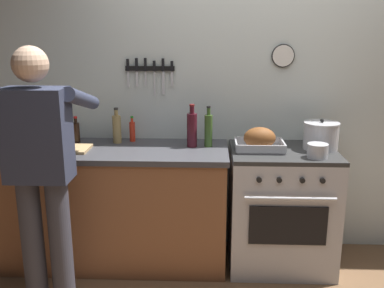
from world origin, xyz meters
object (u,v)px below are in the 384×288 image
object	(u,v)px
person_cook	(41,164)
cutting_board	(64,149)
bottle_olive_oil	(208,130)
bottle_vinegar	(117,128)
stove	(281,208)
bottle_soy_sauce	(76,133)
saucepan	(318,151)
bottle_hot_sauce	(132,131)
stock_pot	(321,136)
bottle_wine_red	(192,129)
roasting_pan	(260,140)

from	to	relation	value
person_cook	cutting_board	bearing A→B (deg)	-0.94
bottle_olive_oil	bottle_vinegar	bearing A→B (deg)	173.15
stove	person_cook	size ratio (longest dim) A/B	0.54
stove	bottle_soy_sauce	size ratio (longest dim) A/B	4.17
saucepan	bottle_hot_sauce	distance (m)	1.40
stock_pot	bottle_soy_sauce	size ratio (longest dim) A/B	1.18
stock_pot	cutting_board	size ratio (longest dim) A/B	0.71
stove	stock_pot	size ratio (longest dim) A/B	3.52
bottle_vinegar	bottle_soy_sauce	size ratio (longest dim) A/B	1.26
bottle_soy_sauce	stove	bearing A→B (deg)	-3.93
bottle_soy_sauce	bottle_olive_oil	size ratio (longest dim) A/B	0.70
cutting_board	saucepan	bearing A→B (deg)	-3.82
bottle_olive_oil	bottle_wine_red	xyz separation A→B (m)	(-0.12, -0.01, 0.01)
bottle_vinegar	bottle_soy_sauce	bearing A→B (deg)	-169.45
saucepan	bottle_hot_sauce	xyz separation A→B (m)	(-1.34, 0.40, 0.03)
stock_pot	bottle_vinegar	xyz separation A→B (m)	(-1.52, 0.12, 0.01)
stove	bottle_olive_oil	world-z (taller)	bottle_olive_oil
stock_pot	cutting_board	world-z (taller)	stock_pot
stove	person_cook	bearing A→B (deg)	-159.70
cutting_board	bottle_hot_sauce	distance (m)	0.54
person_cook	roasting_pan	xyz separation A→B (m)	(1.39, 0.57, 0.02)
person_cook	roasting_pan	size ratio (longest dim) A/B	4.72
bottle_soy_sauce	bottle_wine_red	distance (m)	0.88
bottle_olive_oil	stove	bearing A→B (deg)	-8.06
saucepan	bottle_wine_red	bearing A→B (deg)	163.50
roasting_pan	bottle_hot_sauce	bearing A→B (deg)	167.14
stove	roasting_pan	xyz separation A→B (m)	(-0.18, -0.01, 0.52)
bottle_hot_sauce	cutting_board	bearing A→B (deg)	-147.82
stock_pot	bottle_olive_oil	bearing A→B (deg)	177.54
bottle_soy_sauce	bottle_wine_red	size ratio (longest dim) A/B	0.67
roasting_pan	stock_pot	distance (m)	0.45
bottle_vinegar	bottle_wine_red	size ratio (longest dim) A/B	0.85
cutting_board	bottle_hot_sauce	xyz separation A→B (m)	(0.45, 0.28, 0.07)
bottle_olive_oil	person_cook	bearing A→B (deg)	-147.11
saucepan	person_cook	bearing A→B (deg)	-167.45
stock_pot	bottle_olive_oil	xyz separation A→B (m)	(-0.82, 0.04, 0.03)
roasting_pan	person_cook	bearing A→B (deg)	-157.52
roasting_pan	bottle_olive_oil	distance (m)	0.38
person_cook	saucepan	bearing A→B (deg)	-81.48
cutting_board	bottle_olive_oil	world-z (taller)	bottle_olive_oil
saucepan	bottle_wine_red	distance (m)	0.91
bottle_vinegar	roasting_pan	bearing A→B (deg)	-8.89
stove	bottle_hot_sauce	world-z (taller)	bottle_hot_sauce
bottle_hot_sauce	bottle_soy_sauce	bearing A→B (deg)	-165.23
saucepan	bottle_vinegar	xyz separation A→B (m)	(-1.45, 0.35, 0.07)
roasting_pan	bottle_wine_red	bearing A→B (deg)	171.39
bottle_soy_sauce	bottle_olive_oil	world-z (taller)	bottle_olive_oil
stove	roasting_pan	size ratio (longest dim) A/B	2.56
stock_pot	saucepan	size ratio (longest dim) A/B	1.80
stove	bottle_vinegar	distance (m)	1.38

